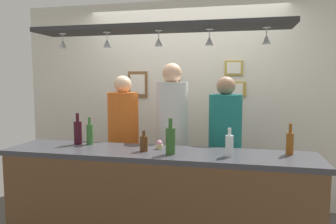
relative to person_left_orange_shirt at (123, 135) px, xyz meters
name	(u,v)px	position (x,y,z in m)	size (l,w,h in m)	color
back_wall	(185,103)	(0.56, 0.76, 0.31)	(4.40, 0.06, 2.60)	silver
bar_counter	(152,193)	(0.56, -0.84, -0.32)	(2.70, 0.55, 0.99)	#38383D
overhead_glass_rack	(158,28)	(0.56, -0.64, 1.04)	(2.20, 0.36, 0.04)	black
hanging_wineglass_far_left	(63,44)	(-0.31, -0.67, 0.93)	(0.07, 0.07, 0.13)	silver
hanging_wineglass_left	(107,43)	(0.11, -0.66, 0.93)	(0.07, 0.07, 0.13)	silver
hanging_wineglass_center_left	(159,41)	(0.58, -0.67, 0.93)	(0.07, 0.07, 0.13)	silver
hanging_wineglass_center	(209,40)	(1.00, -0.64, 0.93)	(0.07, 0.07, 0.13)	silver
hanging_wineglass_center_right	(266,39)	(1.45, -0.63, 0.93)	(0.07, 0.07, 0.13)	silver
person_left_orange_shirt	(123,135)	(0.00, 0.00, 0.00)	(0.34, 0.34, 1.65)	#2D334C
person_middle_white_patterned_shirt	(172,129)	(0.55, 0.00, 0.08)	(0.34, 0.34, 1.78)	#2D334C
person_right_teal_shirt	(225,139)	(1.12, 0.00, -0.01)	(0.34, 0.34, 1.64)	#2D334C
bottle_champagne_green	(170,140)	(0.70, -0.77, 0.11)	(0.08, 0.08, 0.30)	#2D5623
bottle_beer_brown_stubby	(144,143)	(0.45, -0.71, 0.07)	(0.07, 0.07, 0.18)	#512D14
bottle_wine_dark_red	(78,132)	(-0.25, -0.57, 0.11)	(0.08, 0.08, 0.30)	#380F19
bottle_soda_clear	(229,145)	(1.18, -0.74, 0.09)	(0.06, 0.06, 0.23)	silver
bottle_beer_amber_tall	(290,143)	(1.67, -0.57, 0.09)	(0.06, 0.06, 0.26)	brown
bottle_beer_green_import	(90,134)	(-0.13, -0.54, 0.10)	(0.06, 0.06, 0.26)	#336B2D
cupcake	(159,145)	(0.56, -0.59, 0.03)	(0.06, 0.06, 0.08)	beige
picture_frame_lower_pair	(233,89)	(1.18, 0.72, 0.50)	(0.30, 0.02, 0.18)	#B29338
picture_frame_crest	(173,79)	(0.41, 0.72, 0.63)	(0.18, 0.02, 0.26)	brown
picture_frame_upper_small	(234,68)	(1.18, 0.72, 0.76)	(0.22, 0.02, 0.18)	#B29338
picture_frame_caricature	(138,84)	(-0.06, 0.72, 0.55)	(0.26, 0.02, 0.34)	brown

